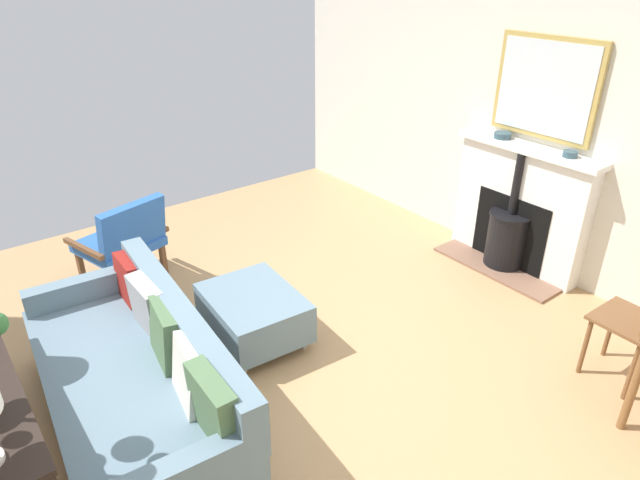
{
  "coord_description": "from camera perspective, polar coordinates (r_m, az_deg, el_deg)",
  "views": [
    {
      "loc": [
        1.53,
        2.64,
        2.6
      ],
      "look_at": [
        -0.62,
        -0.16,
        0.77
      ],
      "focal_mm": 31.11,
      "sensor_mm": 36.0,
      "label": 1
    }
  ],
  "objects": [
    {
      "name": "ground_plane",
      "position": [
        4.01,
        -5.77,
        -13.26
      ],
      "size": [
        5.65,
        6.13,
        0.01
      ],
      "primitive_type": "cube",
      "color": "tan"
    },
    {
      "name": "wall_left",
      "position": [
        5.23,
        21.22,
        12.33
      ],
      "size": [
        0.12,
        6.13,
        2.8
      ],
      "primitive_type": "cube",
      "color": "silver",
      "rests_on": "ground"
    },
    {
      "name": "fireplace",
      "position": [
        5.31,
        19.51,
        2.41
      ],
      "size": [
        0.49,
        1.34,
        1.15
      ],
      "color": "brown",
      "rests_on": "ground"
    },
    {
      "name": "mirror_over_mantel",
      "position": [
        5.06,
        22.18,
        14.28
      ],
      "size": [
        0.04,
        0.92,
        0.82
      ],
      "color": "tan"
    },
    {
      "name": "mantel_bowl_near",
      "position": [
        5.22,
        18.27,
        10.22
      ],
      "size": [
        0.15,
        0.15,
        0.05
      ],
      "color": "#334C56",
      "rests_on": "fireplace"
    },
    {
      "name": "mantel_bowl_far",
      "position": [
        4.91,
        24.34,
        8.1
      ],
      "size": [
        0.12,
        0.12,
        0.05
      ],
      "color": "#334C56",
      "rests_on": "fireplace"
    },
    {
      "name": "sofa",
      "position": [
        3.56,
        -18.09,
        -13.47
      ],
      "size": [
        1.02,
        2.05,
        0.8
      ],
      "color": "#B2B2B7",
      "rests_on": "ground"
    },
    {
      "name": "ottoman",
      "position": [
        4.16,
        -6.84,
        -7.39
      ],
      "size": [
        0.67,
        0.82,
        0.39
      ],
      "color": "#B2B2B7",
      "rests_on": "ground"
    },
    {
      "name": "armchair_accent",
      "position": [
        4.97,
        -19.51,
        0.18
      ],
      "size": [
        0.8,
        0.74,
        0.82
      ],
      "color": "brown",
      "rests_on": "ground"
    }
  ]
}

